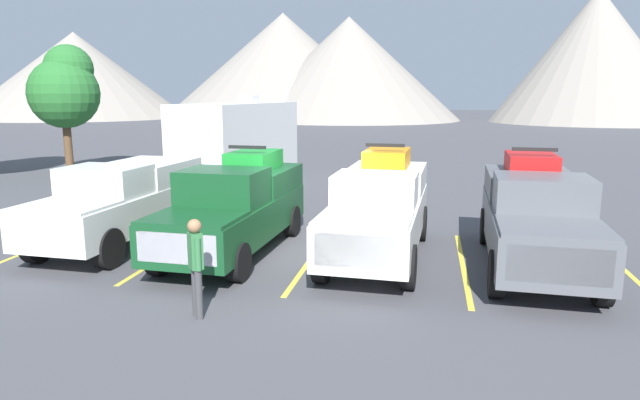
% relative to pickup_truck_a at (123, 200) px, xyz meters
% --- Properties ---
extents(ground_plane, '(240.00, 240.00, 0.00)m').
position_rel_pickup_truck_a_xyz_m(ground_plane, '(5.09, -0.07, -1.13)').
color(ground_plane, '#47474C').
extents(pickup_truck_a, '(2.37, 5.72, 2.08)m').
position_rel_pickup_truck_a_xyz_m(pickup_truck_a, '(0.00, 0.00, 0.00)').
color(pickup_truck_a, white).
rests_on(pickup_truck_a, ground).
extents(pickup_truck_b, '(2.32, 5.83, 2.53)m').
position_rel_pickup_truck_a_xyz_m(pickup_truck_b, '(3.15, -0.20, 0.02)').
color(pickup_truck_b, '#144723').
rests_on(pickup_truck_b, ground).
extents(pickup_truck_c, '(2.27, 5.80, 2.62)m').
position_rel_pickup_truck_a_xyz_m(pickup_truck_c, '(6.64, -0.01, 0.06)').
color(pickup_truck_c, white).
rests_on(pickup_truck_c, ground).
extents(pickup_truck_d, '(2.37, 5.99, 2.59)m').
position_rel_pickup_truck_a_xyz_m(pickup_truck_d, '(10.11, -0.18, 0.07)').
color(pickup_truck_d, '#595B60').
rests_on(pickup_truck_d, ground).
extents(lot_stripe_a, '(0.12, 5.50, 0.01)m').
position_rel_pickup_truck_a_xyz_m(lot_stripe_a, '(-1.89, -0.46, -1.13)').
color(lot_stripe_a, gold).
rests_on(lot_stripe_a, ground).
extents(lot_stripe_b, '(0.12, 5.50, 0.01)m').
position_rel_pickup_truck_a_xyz_m(lot_stripe_b, '(1.60, -0.46, -1.13)').
color(lot_stripe_b, gold).
rests_on(lot_stripe_b, ground).
extents(lot_stripe_c, '(0.12, 5.50, 0.01)m').
position_rel_pickup_truck_a_xyz_m(lot_stripe_c, '(5.09, -0.46, -1.13)').
color(lot_stripe_c, gold).
rests_on(lot_stripe_c, ground).
extents(lot_stripe_d, '(0.12, 5.50, 0.01)m').
position_rel_pickup_truck_a_xyz_m(lot_stripe_d, '(8.58, -0.46, -1.13)').
color(lot_stripe_d, gold).
rests_on(lot_stripe_d, ground).
extents(lot_stripe_e, '(0.12, 5.50, 0.01)m').
position_rel_pickup_truck_a_xyz_m(lot_stripe_e, '(12.07, -0.46, -1.13)').
color(lot_stripe_e, gold).
rests_on(lot_stripe_e, ground).
extents(camper_trailer_a, '(3.40, 8.80, 3.73)m').
position_rel_pickup_truck_a_xyz_m(camper_trailer_a, '(-0.14, 9.64, 0.83)').
color(camper_trailer_a, white).
rests_on(camper_trailer_a, ground).
extents(person_b, '(0.32, 0.33, 1.75)m').
position_rel_pickup_truck_a_xyz_m(person_b, '(3.87, -4.39, -0.12)').
color(person_b, '#3F3F42').
rests_on(person_b, ground).
extents(tree_a, '(3.27, 3.27, 6.10)m').
position_rel_pickup_truck_a_xyz_m(tree_a, '(-9.25, 11.29, 2.95)').
color(tree_a, brown).
rests_on(tree_a, ground).
extents(mountain_ridge, '(143.14, 40.14, 16.95)m').
position_rel_pickup_truck_a_xyz_m(mountain_ridge, '(4.06, 70.83, 6.46)').
color(mountain_ridge, gray).
rests_on(mountain_ridge, ground).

